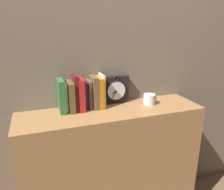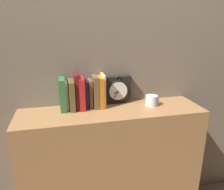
{
  "view_description": "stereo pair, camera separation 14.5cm",
  "coord_description": "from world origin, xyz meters",
  "px_view_note": "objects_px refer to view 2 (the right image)",
  "views": [
    {
      "loc": [
        -0.45,
        -1.3,
        1.5
      ],
      "look_at": [
        0.0,
        0.0,
        1.06
      ],
      "focal_mm": 35.0,
      "sensor_mm": 36.0,
      "label": 1
    },
    {
      "loc": [
        -0.32,
        -1.34,
        1.5
      ],
      "look_at": [
        0.0,
        0.0,
        1.06
      ],
      "focal_mm": 35.0,
      "sensor_mm": 36.0,
      "label": 2
    }
  ],
  "objects_px": {
    "book_slot2_brown": "(72,95)",
    "book_slot3_maroon": "(77,91)",
    "book_slot6_brown": "(90,93)",
    "book_slot8_orange": "(100,92)",
    "book_slot4_red": "(81,93)",
    "book_slot1_cream": "(67,96)",
    "book_slot9_cream": "(103,90)",
    "book_slot5_navy": "(86,94)",
    "book_slot0_green": "(62,94)",
    "book_slot7_brown": "(95,92)",
    "clock": "(117,90)",
    "mug": "(152,101)"
  },
  "relations": [
    {
      "from": "mug",
      "to": "book_slot2_brown",
      "type": "bearing_deg",
      "value": 173.72
    },
    {
      "from": "book_slot4_red",
      "to": "book_slot6_brown",
      "type": "height_order",
      "value": "book_slot4_red"
    },
    {
      "from": "book_slot2_brown",
      "to": "book_slot9_cream",
      "type": "bearing_deg",
      "value": 2.24
    },
    {
      "from": "book_slot6_brown",
      "to": "book_slot8_orange",
      "type": "relative_size",
      "value": 0.91
    },
    {
      "from": "book_slot7_brown",
      "to": "mug",
      "type": "bearing_deg",
      "value": -9.83
    },
    {
      "from": "book_slot8_orange",
      "to": "book_slot0_green",
      "type": "bearing_deg",
      "value": -179.57
    },
    {
      "from": "book_slot2_brown",
      "to": "book_slot8_orange",
      "type": "relative_size",
      "value": 0.93
    },
    {
      "from": "book_slot1_cream",
      "to": "book_slot2_brown",
      "type": "xyz_separation_m",
      "value": [
        0.03,
        -0.01,
        0.01
      ]
    },
    {
      "from": "clock",
      "to": "book_slot3_maroon",
      "type": "bearing_deg",
      "value": -172.43
    },
    {
      "from": "book_slot4_red",
      "to": "book_slot5_navy",
      "type": "xyz_separation_m",
      "value": [
        0.03,
        0.02,
        -0.01
      ]
    },
    {
      "from": "book_slot1_cream",
      "to": "book_slot4_red",
      "type": "bearing_deg",
      "value": -7.29
    },
    {
      "from": "book_slot9_cream",
      "to": "book_slot7_brown",
      "type": "bearing_deg",
      "value": -178.43
    },
    {
      "from": "book_slot2_brown",
      "to": "book_slot7_brown",
      "type": "bearing_deg",
      "value": 2.48
    },
    {
      "from": "book_slot3_maroon",
      "to": "book_slot5_navy",
      "type": "relative_size",
      "value": 1.28
    },
    {
      "from": "book_slot6_brown",
      "to": "book_slot4_red",
      "type": "bearing_deg",
      "value": -165.32
    },
    {
      "from": "book_slot6_brown",
      "to": "book_slot5_navy",
      "type": "bearing_deg",
      "value": 177.44
    },
    {
      "from": "book_slot0_green",
      "to": "book_slot8_orange",
      "type": "height_order",
      "value": "book_slot0_green"
    },
    {
      "from": "book_slot0_green",
      "to": "book_slot6_brown",
      "type": "distance_m",
      "value": 0.19
    },
    {
      "from": "book_slot7_brown",
      "to": "book_slot9_cream",
      "type": "relative_size",
      "value": 0.95
    },
    {
      "from": "book_slot1_cream",
      "to": "book_slot8_orange",
      "type": "bearing_deg",
      "value": -2.17
    },
    {
      "from": "clock",
      "to": "book_slot3_maroon",
      "type": "xyz_separation_m",
      "value": [
        -0.3,
        -0.04,
        0.02
      ]
    },
    {
      "from": "clock",
      "to": "book_slot6_brown",
      "type": "height_order",
      "value": "clock"
    },
    {
      "from": "book_slot3_maroon",
      "to": "mug",
      "type": "bearing_deg",
      "value": -7.53
    },
    {
      "from": "book_slot0_green",
      "to": "book_slot6_brown",
      "type": "height_order",
      "value": "book_slot0_green"
    },
    {
      "from": "book_slot7_brown",
      "to": "book_slot4_red",
      "type": "bearing_deg",
      "value": -176.68
    },
    {
      "from": "book_slot6_brown",
      "to": "book_slot8_orange",
      "type": "xyz_separation_m",
      "value": [
        0.07,
        -0.01,
        0.01
      ]
    },
    {
      "from": "clock",
      "to": "book_slot4_red",
      "type": "height_order",
      "value": "book_slot4_red"
    },
    {
      "from": "clock",
      "to": "book_slot1_cream",
      "type": "xyz_separation_m",
      "value": [
        -0.36,
        -0.03,
        -0.01
      ]
    },
    {
      "from": "book_slot0_green",
      "to": "book_slot9_cream",
      "type": "bearing_deg",
      "value": 1.08
    },
    {
      "from": "book_slot2_brown",
      "to": "book_slot6_brown",
      "type": "bearing_deg",
      "value": 7.9
    },
    {
      "from": "book_slot4_red",
      "to": "book_slot7_brown",
      "type": "height_order",
      "value": "book_slot7_brown"
    },
    {
      "from": "book_slot6_brown",
      "to": "book_slot7_brown",
      "type": "distance_m",
      "value": 0.04
    },
    {
      "from": "book_slot4_red",
      "to": "book_slot7_brown",
      "type": "xyz_separation_m",
      "value": [
        0.1,
        0.01,
        0.0
      ]
    },
    {
      "from": "book_slot3_maroon",
      "to": "book_slot6_brown",
      "type": "height_order",
      "value": "book_slot3_maroon"
    },
    {
      "from": "clock",
      "to": "book_slot8_orange",
      "type": "bearing_deg",
      "value": -162.66
    },
    {
      "from": "book_slot8_orange",
      "to": "book_slot9_cream",
      "type": "relative_size",
      "value": 0.92
    },
    {
      "from": "book_slot3_maroon",
      "to": "book_slot7_brown",
      "type": "height_order",
      "value": "book_slot3_maroon"
    },
    {
      "from": "book_slot1_cream",
      "to": "book_slot6_brown",
      "type": "relative_size",
      "value": 0.97
    },
    {
      "from": "book_slot2_brown",
      "to": "book_slot4_red",
      "type": "bearing_deg",
      "value": 1.23
    },
    {
      "from": "book_slot4_red",
      "to": "book_slot9_cream",
      "type": "xyz_separation_m",
      "value": [
        0.15,
        0.01,
        0.01
      ]
    },
    {
      "from": "book_slot3_maroon",
      "to": "book_slot9_cream",
      "type": "bearing_deg",
      "value": 0.28
    },
    {
      "from": "book_slot4_red",
      "to": "mug",
      "type": "height_order",
      "value": "book_slot4_red"
    },
    {
      "from": "book_slot2_brown",
      "to": "book_slot3_maroon",
      "type": "relative_size",
      "value": 0.83
    },
    {
      "from": "book_slot8_orange",
      "to": "book_slot6_brown",
      "type": "bearing_deg",
      "value": 169.75
    },
    {
      "from": "book_slot0_green",
      "to": "book_slot6_brown",
      "type": "bearing_deg",
      "value": 4.39
    },
    {
      "from": "book_slot7_brown",
      "to": "book_slot9_cream",
      "type": "height_order",
      "value": "book_slot9_cream"
    },
    {
      "from": "book_slot1_cream",
      "to": "book_slot2_brown",
      "type": "height_order",
      "value": "book_slot2_brown"
    },
    {
      "from": "book_slot3_maroon",
      "to": "mug",
      "type": "relative_size",
      "value": 2.66
    },
    {
      "from": "book_slot7_brown",
      "to": "mug",
      "type": "xyz_separation_m",
      "value": [
        0.4,
        -0.07,
        -0.07
      ]
    },
    {
      "from": "book_slot7_brown",
      "to": "book_slot5_navy",
      "type": "bearing_deg",
      "value": 169.32
    }
  ]
}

